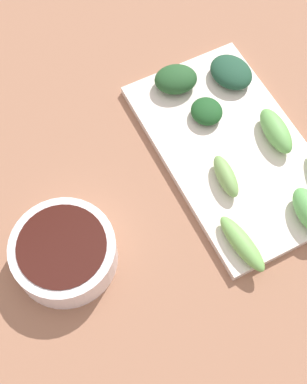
# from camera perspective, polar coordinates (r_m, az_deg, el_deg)

# --- Properties ---
(tabletop) EXTENTS (2.10, 2.10, 0.02)m
(tabletop) POSITION_cam_1_polar(r_m,az_deg,el_deg) (0.67, 0.62, -2.06)
(tabletop) COLOR #97684E
(tabletop) RESTS_ON ground
(sauce_bowl) EXTENTS (0.12, 0.12, 0.04)m
(sauce_bowl) POSITION_cam_1_polar(r_m,az_deg,el_deg) (0.63, -9.60, -6.36)
(sauce_bowl) COLOR white
(sauce_bowl) RESTS_ON tabletop
(serving_plate) EXTENTS (0.18, 0.31, 0.01)m
(serving_plate) POSITION_cam_1_polar(r_m,az_deg,el_deg) (0.71, 8.47, 4.57)
(serving_plate) COLOR silver
(serving_plate) RESTS_ON tabletop
(broccoli_leafy_0) EXTENTS (0.07, 0.07, 0.02)m
(broccoli_leafy_0) POSITION_cam_1_polar(r_m,az_deg,el_deg) (0.76, 8.34, 12.63)
(broccoli_leafy_0) COLOR #1E4732
(broccoli_leafy_0) RESTS_ON serving_plate
(broccoli_stalk_1) EXTENTS (0.04, 0.07, 0.03)m
(broccoli_stalk_1) POSITION_cam_1_polar(r_m,az_deg,el_deg) (0.71, 13.02, 6.43)
(broccoli_stalk_1) COLOR #66AD55
(broccoli_stalk_1) RESTS_ON serving_plate
(broccoli_stalk_3) EXTENTS (0.03, 0.08, 0.02)m
(broccoli_stalk_3) POSITION_cam_1_polar(r_m,az_deg,el_deg) (0.63, 9.50, -5.48)
(broccoli_stalk_3) COLOR #74B457
(broccoli_stalk_3) RESTS_ON serving_plate
(broccoli_stalk_5) EXTENTS (0.03, 0.06, 0.02)m
(broccoli_stalk_5) POSITION_cam_1_polar(r_m,az_deg,el_deg) (0.66, 7.78, 1.70)
(broccoli_stalk_5) COLOR #78A958
(broccoli_stalk_5) RESTS_ON serving_plate
(broccoli_leafy_6) EXTENTS (0.07, 0.06, 0.03)m
(broccoli_leafy_6) POSITION_cam_1_polar(r_m,az_deg,el_deg) (0.74, 2.41, 12.02)
(broccoli_leafy_6) COLOR #224E26
(broccoli_leafy_6) RESTS_ON serving_plate
(broccoli_leafy_7) EXTENTS (0.04, 0.04, 0.02)m
(broccoli_leafy_7) POSITION_cam_1_polar(r_m,az_deg,el_deg) (0.71, 5.73, 8.63)
(broccoli_leafy_7) COLOR #1C4E22
(broccoli_leafy_7) RESTS_ON serving_plate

